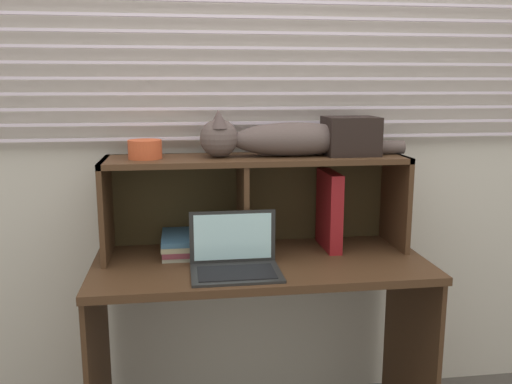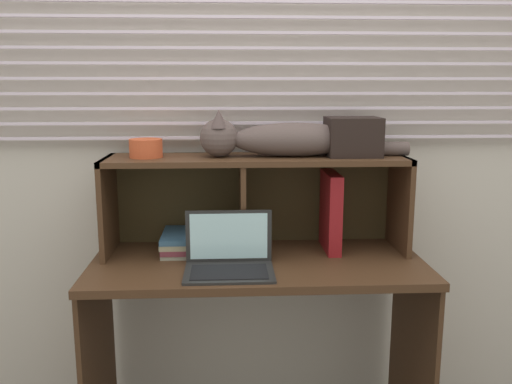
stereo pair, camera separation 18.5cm
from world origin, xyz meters
TOP-DOWN VIEW (x-y plane):
  - back_panel_with_blinds at (0.00, 0.55)m, footprint 4.40×0.08m
  - desk at (0.00, 0.22)m, footprint 1.27×0.58m
  - hutch_shelf_unit at (-0.01, 0.38)m, footprint 1.19×0.30m
  - cat at (0.09, 0.35)m, footprint 0.83×0.16m
  - laptop at (-0.11, 0.11)m, footprint 0.32×0.23m
  - binder_upright at (0.30, 0.35)m, footprint 0.05×0.23m
  - book_stack at (-0.30, 0.35)m, footprint 0.15×0.25m
  - small_basket at (-0.43, 0.35)m, footprint 0.13×0.13m
  - storage_box at (0.38, 0.35)m, footprint 0.21×0.18m

SIDE VIEW (x-z plane):
  - desk at x=0.00m, z-range 0.22..0.97m
  - book_stack at x=-0.30m, z-range 0.75..0.83m
  - laptop at x=-0.11m, z-range 0.69..0.90m
  - binder_upright at x=0.30m, z-range 0.75..1.07m
  - hutch_shelf_unit at x=-0.01m, z-range 0.83..1.21m
  - small_basket at x=-0.43m, z-range 1.14..1.21m
  - cat at x=0.09m, z-range 1.11..1.30m
  - storage_box at x=0.38m, z-range 1.14..1.29m
  - back_panel_with_blinds at x=0.00m, z-range 0.01..2.51m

